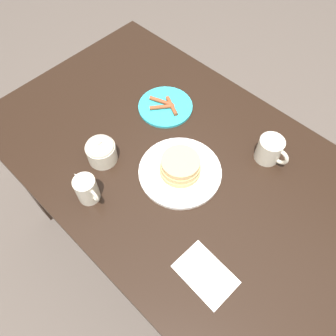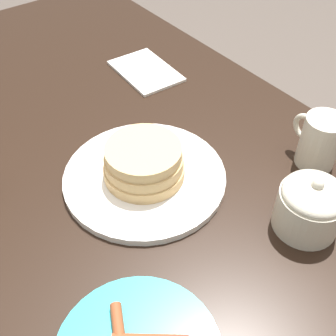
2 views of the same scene
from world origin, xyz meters
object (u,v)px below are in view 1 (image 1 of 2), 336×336
object	(u,v)px
coffee_mug	(270,150)
creamer_pitcher	(87,189)
pancake_plate	(180,169)
side_plate_bacon	(165,106)
sugar_bowl	(101,151)
napkin	(205,274)

from	to	relation	value
coffee_mug	creamer_pitcher	world-z (taller)	creamer_pitcher
pancake_plate	coffee_mug	bearing A→B (deg)	55.32
pancake_plate	creamer_pitcher	size ratio (longest dim) A/B	2.48
pancake_plate	creamer_pitcher	bearing A→B (deg)	-118.95
side_plate_bacon	pancake_plate	bearing A→B (deg)	-36.45
side_plate_bacon	creamer_pitcher	xyz separation A→B (m)	(0.09, -0.42, 0.04)
creamer_pitcher	sugar_bowl	bearing A→B (deg)	123.13
side_plate_bacon	sugar_bowl	distance (m)	0.30
sugar_bowl	pancake_plate	bearing A→B (deg)	31.58
pancake_plate	side_plate_bacon	distance (m)	0.28
napkin	sugar_bowl	bearing A→B (deg)	173.62
creamer_pitcher	sugar_bowl	size ratio (longest dim) A/B	1.10
pancake_plate	side_plate_bacon	size ratio (longest dim) A/B	1.34
pancake_plate	coffee_mug	size ratio (longest dim) A/B	2.40
sugar_bowl	napkin	bearing A→B (deg)	-6.38
side_plate_bacon	coffee_mug	world-z (taller)	coffee_mug
side_plate_bacon	sugar_bowl	world-z (taller)	sugar_bowl
pancake_plate	coffee_mug	distance (m)	0.29
creamer_pitcher	pancake_plate	bearing A→B (deg)	61.05
side_plate_bacon	napkin	bearing A→B (deg)	-35.82
sugar_bowl	coffee_mug	bearing A→B (deg)	44.24
sugar_bowl	napkin	world-z (taller)	sugar_bowl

